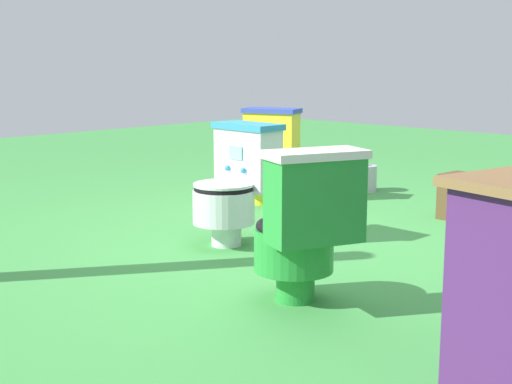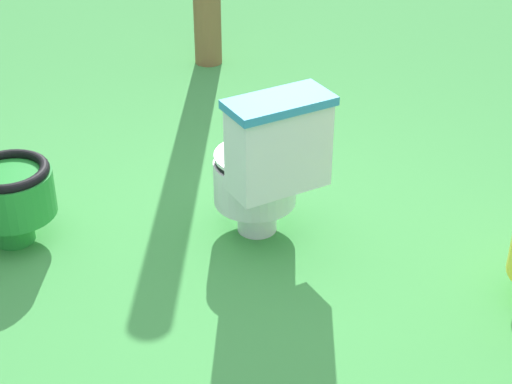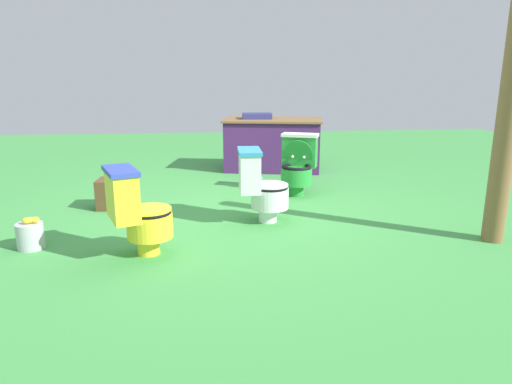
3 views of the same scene
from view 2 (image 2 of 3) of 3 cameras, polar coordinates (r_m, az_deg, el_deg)
ground at (r=3.39m, az=-2.20°, el=-6.80°), size 14.00×14.00×0.00m
toilet_white at (r=3.51m, az=0.64°, el=1.90°), size 0.50×0.44×0.73m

